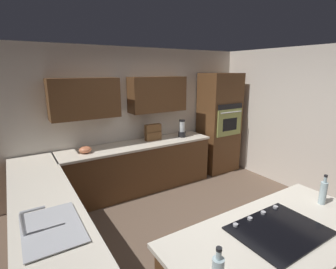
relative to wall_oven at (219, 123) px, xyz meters
The scene contains 15 objects.
ground_plane 2.74m from the wall_oven, 42.84° to the left, with size 14.00×14.00×0.00m, color brown.
wall_back 1.97m from the wall_oven, ahead, with size 6.00×0.44×2.60m.
wall_left 1.55m from the wall_oven, 112.97° to the left, with size 0.10×4.00×2.60m, color silver.
lower_cabinets_back 2.05m from the wall_oven, ahead, with size 2.80×0.60×0.86m, color brown.
countertop_back 1.96m from the wall_oven, ahead, with size 2.84×0.64×0.04m, color silver.
lower_cabinets_side 3.90m from the wall_oven, 17.62° to the left, with size 0.60×2.90×0.86m, color brown.
countertop_side 3.86m from the wall_oven, 17.62° to the left, with size 0.64×2.94×0.04m, color silver.
island_top 3.61m from the wall_oven, 54.88° to the left, with size 2.00×0.89×0.04m, color silver.
wall_oven is the anchor object (origin of this frame).
sink_unit 4.15m from the wall_oven, 27.55° to the left, with size 0.46×0.70×0.23m.
cooktop 3.60m from the wall_oven, 54.83° to the left, with size 0.76×0.56×0.03m.
blender 1.00m from the wall_oven, ahead, with size 0.15×0.15×0.34m.
mixing_bowl 2.90m from the wall_oven, ahead, with size 0.20×0.20×0.11m, color #CC724C.
spice_rack 1.60m from the wall_oven, ahead, with size 0.32×0.11×0.31m.
second_bottle 3.18m from the wall_oven, 65.58° to the left, with size 0.07×0.07×0.31m.
Camera 1 is at (1.98, 2.30, 2.20)m, focal length 27.13 mm.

